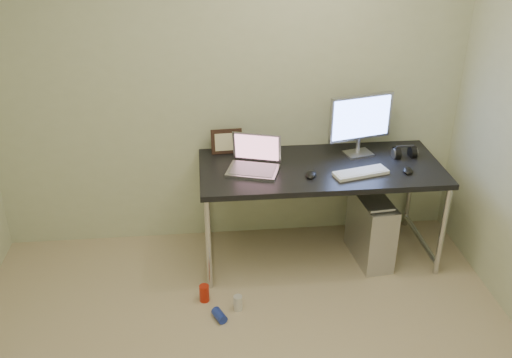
# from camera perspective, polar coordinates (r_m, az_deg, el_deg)

# --- Properties ---
(wall_back) EXTENTS (3.50, 0.02, 2.50)m
(wall_back) POSITION_cam_1_polar(r_m,az_deg,el_deg) (4.17, -2.77, 9.41)
(wall_back) COLOR beige
(wall_back) RESTS_ON ground
(desk) EXTENTS (1.73, 0.76, 0.75)m
(desk) POSITION_cam_1_polar(r_m,az_deg,el_deg) (4.12, 6.45, 0.40)
(desk) COLOR black
(desk) RESTS_ON ground
(tower_computer) EXTENTS (0.26, 0.51, 0.54)m
(tower_computer) POSITION_cam_1_polar(r_m,az_deg,el_deg) (4.34, 11.40, -4.89)
(tower_computer) COLOR silver
(tower_computer) RESTS_ON ground
(cable_a) EXTENTS (0.01, 0.16, 0.69)m
(cable_a) POSITION_cam_1_polar(r_m,az_deg,el_deg) (4.60, 9.55, -0.65)
(cable_a) COLOR black
(cable_a) RESTS_ON ground
(cable_b) EXTENTS (0.02, 0.11, 0.71)m
(cable_b) POSITION_cam_1_polar(r_m,az_deg,el_deg) (4.62, 10.67, -0.93)
(cable_b) COLOR black
(cable_b) RESTS_ON ground
(can_red) EXTENTS (0.09, 0.09, 0.12)m
(can_red) POSITION_cam_1_polar(r_m,az_deg,el_deg) (3.97, -5.19, -11.31)
(can_red) COLOR red
(can_red) RESTS_ON ground
(can_white) EXTENTS (0.08, 0.08, 0.11)m
(can_white) POSITION_cam_1_polar(r_m,az_deg,el_deg) (3.89, -1.82, -12.28)
(can_white) COLOR silver
(can_white) RESTS_ON ground
(can_blue) EXTENTS (0.11, 0.13, 0.06)m
(can_blue) POSITION_cam_1_polar(r_m,az_deg,el_deg) (3.83, -3.68, -13.46)
(can_blue) COLOR #2134A3
(can_blue) RESTS_ON ground
(laptop) EXTENTS (0.42, 0.37, 0.24)m
(laptop) POSITION_cam_1_polar(r_m,az_deg,el_deg) (4.00, -0.16, 1.77)
(laptop) COLOR #A5A4AB
(laptop) RESTS_ON desk
(monitor) EXTENTS (0.48, 0.19, 0.46)m
(monitor) POSITION_cam_1_polar(r_m,az_deg,el_deg) (4.21, 10.44, 5.82)
(monitor) COLOR #A5A4AB
(monitor) RESTS_ON desk
(keyboard) EXTENTS (0.40, 0.22, 0.02)m
(keyboard) POSITION_cam_1_polar(r_m,az_deg,el_deg) (4.00, 10.44, 0.61)
(keyboard) COLOR white
(keyboard) RESTS_ON desk
(mouse_right) EXTENTS (0.10, 0.12, 0.04)m
(mouse_right) POSITION_cam_1_polar(r_m,az_deg,el_deg) (4.11, 14.95, 0.92)
(mouse_right) COLOR black
(mouse_right) RESTS_ON desk
(mouse_left) EXTENTS (0.11, 0.14, 0.04)m
(mouse_left) POSITION_cam_1_polar(r_m,az_deg,el_deg) (3.93, 5.52, 0.55)
(mouse_left) COLOR black
(mouse_left) RESTS_ON desk
(headphones) EXTENTS (0.17, 0.10, 0.11)m
(headphones) POSITION_cam_1_polar(r_m,az_deg,el_deg) (4.33, 14.62, 2.55)
(headphones) COLOR black
(headphones) RESTS_ON desk
(picture_frame) EXTENTS (0.23, 0.08, 0.19)m
(picture_frame) POSITION_cam_1_polar(r_m,az_deg,el_deg) (4.23, -2.95, 3.78)
(picture_frame) COLOR black
(picture_frame) RESTS_ON desk
(webcam) EXTENTS (0.04, 0.04, 0.11)m
(webcam) POSITION_cam_1_polar(r_m,az_deg,el_deg) (4.25, -0.26, 3.73)
(webcam) COLOR silver
(webcam) RESTS_ON desk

